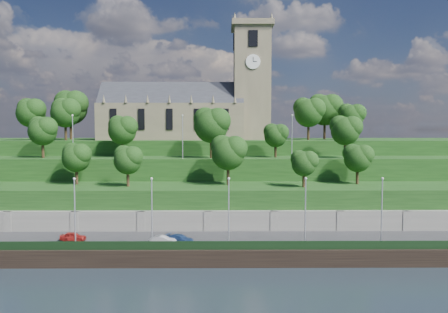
{
  "coord_description": "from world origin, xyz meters",
  "views": [
    {
      "loc": [
        6.95,
        -53.71,
        17.25
      ],
      "look_at": [
        7.6,
        30.0,
        12.1
      ],
      "focal_mm": 35.0,
      "sensor_mm": 36.0,
      "label": 1
    }
  ],
  "objects_px": {
    "car_middle": "(163,240)",
    "car_right": "(180,239)",
    "church": "(194,107)",
    "car_left": "(73,237)"
  },
  "relations": [
    {
      "from": "car_middle",
      "to": "car_left",
      "type": "bearing_deg",
      "value": 87.49
    },
    {
      "from": "church",
      "to": "car_middle",
      "type": "height_order",
      "value": "church"
    },
    {
      "from": "car_middle",
      "to": "car_right",
      "type": "relative_size",
      "value": 0.9
    },
    {
      "from": "church",
      "to": "car_right",
      "type": "relative_size",
      "value": 9.79
    },
    {
      "from": "church",
      "to": "car_middle",
      "type": "relative_size",
      "value": 10.88
    },
    {
      "from": "car_left",
      "to": "church",
      "type": "bearing_deg",
      "value": -15.89
    },
    {
      "from": "car_right",
      "to": "church",
      "type": "bearing_deg",
      "value": 24.7
    },
    {
      "from": "church",
      "to": "car_right",
      "type": "height_order",
      "value": "church"
    },
    {
      "from": "car_right",
      "to": "car_left",
      "type": "bearing_deg",
      "value": 108.81
    },
    {
      "from": "church",
      "to": "car_left",
      "type": "xyz_separation_m",
      "value": [
        -14.13,
        -40.43,
        -19.93
      ]
    }
  ]
}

